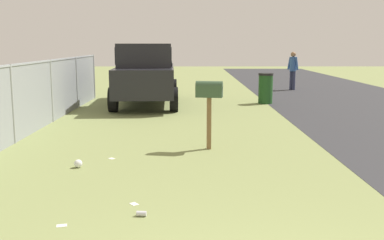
{
  "coord_description": "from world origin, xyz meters",
  "views": [
    {
      "loc": [
        -2.68,
        0.55,
        2.09
      ],
      "look_at": [
        4.78,
        0.54,
        0.85
      ],
      "focal_mm": 43.08,
      "sensor_mm": 36.0,
      "label": 1
    }
  ],
  "objects_px": {
    "pickup_truck": "(146,73)",
    "pedestrian": "(293,68)",
    "mailbox": "(209,95)",
    "trash_bin": "(266,88)"
  },
  "relations": [
    {
      "from": "pickup_truck",
      "to": "trash_bin",
      "type": "bearing_deg",
      "value": 94.47
    },
    {
      "from": "mailbox",
      "to": "pickup_truck",
      "type": "xyz_separation_m",
      "value": [
        6.58,
        1.9,
        0.01
      ]
    },
    {
      "from": "mailbox",
      "to": "pedestrian",
      "type": "bearing_deg",
      "value": -9.81
    },
    {
      "from": "pickup_truck",
      "to": "trash_bin",
      "type": "distance_m",
      "value": 4.23
    },
    {
      "from": "pedestrian",
      "to": "trash_bin",
      "type": "bearing_deg",
      "value": -155.43
    },
    {
      "from": "mailbox",
      "to": "pickup_truck",
      "type": "bearing_deg",
      "value": 25.93
    },
    {
      "from": "pickup_truck",
      "to": "trash_bin",
      "type": "height_order",
      "value": "pickup_truck"
    },
    {
      "from": "mailbox",
      "to": "pedestrian",
      "type": "distance_m",
      "value": 12.63
    },
    {
      "from": "pickup_truck",
      "to": "pedestrian",
      "type": "xyz_separation_m",
      "value": [
        5.31,
        -6.15,
        -0.1
      ]
    },
    {
      "from": "pickup_truck",
      "to": "pedestrian",
      "type": "distance_m",
      "value": 8.13
    }
  ]
}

